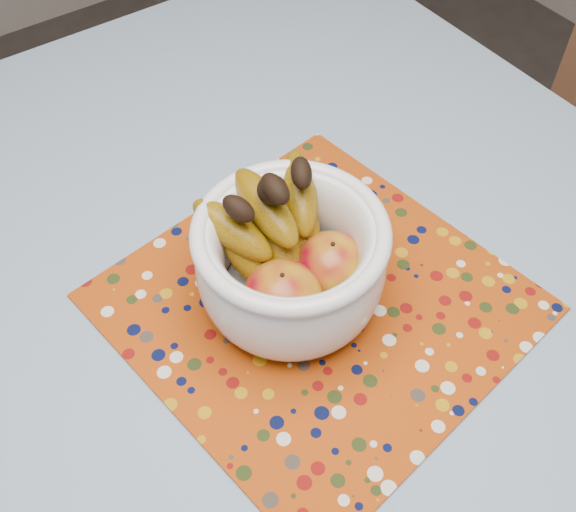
{
  "coord_description": "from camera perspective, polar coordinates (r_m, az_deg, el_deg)",
  "views": [
    {
      "loc": [
        -0.17,
        -0.39,
        1.42
      ],
      "look_at": [
        0.09,
        -0.0,
        0.84
      ],
      "focal_mm": 42.0,
      "sensor_mm": 36.0,
      "label": 1
    }
  ],
  "objects": [
    {
      "name": "tablecloth",
      "position": [
        0.79,
        -5.74,
        -6.69
      ],
      "size": [
        1.32,
        1.32,
        0.01
      ],
      "primitive_type": "cube",
      "color": "#6285A4",
      "rests_on": "table"
    },
    {
      "name": "placemat",
      "position": [
        0.81,
        2.47,
        -3.92
      ],
      "size": [
        0.48,
        0.48,
        0.0
      ],
      "primitive_type": "cube",
      "rotation": [
        0.0,
        0.0,
        0.14
      ],
      "color": "#9A3608",
      "rests_on": "tablecloth"
    },
    {
      "name": "fruit_bowl",
      "position": [
        0.75,
        -0.08,
        0.38
      ],
      "size": [
        0.23,
        0.23,
        0.19
      ],
      "color": "white",
      "rests_on": "placemat"
    },
    {
      "name": "table",
      "position": [
        0.86,
        -5.31,
        -9.56
      ],
      "size": [
        1.2,
        1.2,
        0.75
      ],
      "color": "brown",
      "rests_on": "ground"
    }
  ]
}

